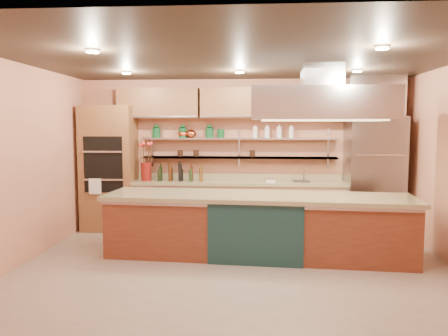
# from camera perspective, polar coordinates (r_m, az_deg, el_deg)

# --- Properties ---
(floor) EXTENTS (6.00, 5.00, 0.02)m
(floor) POSITION_cam_1_polar(r_m,az_deg,el_deg) (6.04, 1.60, -13.28)
(floor) COLOR gray
(floor) RESTS_ON ground
(ceiling) EXTENTS (6.00, 5.00, 0.02)m
(ceiling) POSITION_cam_1_polar(r_m,az_deg,el_deg) (5.78, 1.68, 14.12)
(ceiling) COLOR black
(ceiling) RESTS_ON wall_back
(wall_back) EXTENTS (6.00, 0.04, 2.80)m
(wall_back) POSITION_cam_1_polar(r_m,az_deg,el_deg) (8.23, 2.34, 1.79)
(wall_back) COLOR tan
(wall_back) RESTS_ON floor
(wall_front) EXTENTS (6.00, 0.04, 2.80)m
(wall_front) POSITION_cam_1_polar(r_m,az_deg,el_deg) (3.26, -0.11, -3.93)
(wall_front) COLOR tan
(wall_front) RESTS_ON floor
(wall_left) EXTENTS (0.04, 5.00, 2.80)m
(wall_left) POSITION_cam_1_polar(r_m,az_deg,el_deg) (6.58, -25.46, 0.32)
(wall_left) COLOR tan
(wall_left) RESTS_ON floor
(oven_stack) EXTENTS (0.95, 0.64, 2.30)m
(oven_stack) POSITION_cam_1_polar(r_m,az_deg,el_deg) (8.37, -14.75, -0.05)
(oven_stack) COLOR brown
(oven_stack) RESTS_ON floor
(refrigerator) EXTENTS (0.95, 0.72, 2.10)m
(refrigerator) POSITION_cam_1_polar(r_m,az_deg,el_deg) (8.18, 18.94, -0.99)
(refrigerator) COLOR gray
(refrigerator) RESTS_ON floor
(back_counter) EXTENTS (3.84, 0.64, 0.93)m
(back_counter) POSITION_cam_1_polar(r_m,az_deg,el_deg) (8.05, 1.89, -5.01)
(back_counter) COLOR tan
(back_counter) RESTS_ON floor
(wall_shelf_lower) EXTENTS (3.60, 0.26, 0.03)m
(wall_shelf_lower) POSITION_cam_1_polar(r_m,az_deg,el_deg) (8.11, 1.96, 1.38)
(wall_shelf_lower) COLOR #B9BBC1
(wall_shelf_lower) RESTS_ON wall_back
(wall_shelf_upper) EXTENTS (3.60, 0.26, 0.03)m
(wall_shelf_upper) POSITION_cam_1_polar(r_m,az_deg,el_deg) (8.09, 1.96, 3.85)
(wall_shelf_upper) COLOR #B9BBC1
(wall_shelf_upper) RESTS_ON wall_back
(upper_cabinets) EXTENTS (4.60, 0.36, 0.55)m
(upper_cabinets) POSITION_cam_1_polar(r_m,az_deg,el_deg) (8.04, 2.33, 8.47)
(upper_cabinets) COLOR brown
(upper_cabinets) RESTS_ON wall_back
(range_hood) EXTENTS (2.00, 1.00, 0.45)m
(range_hood) POSITION_cam_1_polar(r_m,az_deg,el_deg) (6.46, 12.59, 8.18)
(range_hood) COLOR #B9BBC1
(range_hood) RESTS_ON ceiling
(ceiling_downlights) EXTENTS (4.00, 2.80, 0.02)m
(ceiling_downlights) POSITION_cam_1_polar(r_m,az_deg,el_deg) (5.97, 1.76, 13.55)
(ceiling_downlights) COLOR #FFE5A5
(ceiling_downlights) RESTS_ON ceiling
(island) EXTENTS (4.48, 1.28, 0.92)m
(island) POSITION_cam_1_polar(r_m,az_deg,el_deg) (6.55, 4.38, -7.50)
(island) COLOR brown
(island) RESTS_ON floor
(flower_vase) EXTENTS (0.21, 0.21, 0.34)m
(flower_vase) POSITION_cam_1_polar(r_m,az_deg,el_deg) (8.15, -10.12, -0.46)
(flower_vase) COLOR maroon
(flower_vase) RESTS_ON back_counter
(oil_bottle_cluster) EXTENTS (0.91, 0.40, 0.28)m
(oil_bottle_cluster) POSITION_cam_1_polar(r_m,az_deg,el_deg) (8.02, -5.67, -0.69)
(oil_bottle_cluster) COLOR black
(oil_bottle_cluster) RESTS_ON back_counter
(kitchen_scale) EXTENTS (0.19, 0.16, 0.09)m
(kitchen_scale) POSITION_cam_1_polar(r_m,az_deg,el_deg) (7.92, 6.13, -1.47)
(kitchen_scale) COLOR silver
(kitchen_scale) RESTS_ON back_counter
(bar_faucet) EXTENTS (0.04, 0.04, 0.24)m
(bar_faucet) POSITION_cam_1_polar(r_m,az_deg,el_deg) (8.06, 10.41, -0.88)
(bar_faucet) COLOR silver
(bar_faucet) RESTS_ON back_counter
(copper_kettle) EXTENTS (0.19, 0.19, 0.15)m
(copper_kettle) POSITION_cam_1_polar(r_m,az_deg,el_deg) (8.16, -4.30, 4.50)
(copper_kettle) COLOR #CA572E
(copper_kettle) RESTS_ON wall_shelf_upper
(green_canister) EXTENTS (0.14, 0.14, 0.16)m
(green_canister) POSITION_cam_1_polar(r_m,az_deg,el_deg) (8.10, -0.42, 4.53)
(green_canister) COLOR #0E4521
(green_canister) RESTS_ON wall_shelf_upper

